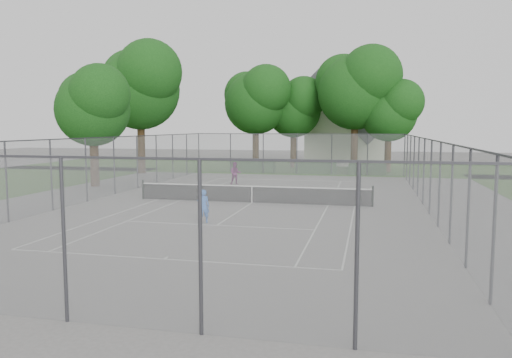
% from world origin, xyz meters
% --- Properties ---
extents(ground, '(120.00, 120.00, 0.00)m').
position_xyz_m(ground, '(0.00, 0.00, 0.00)').
color(ground, slate).
rests_on(ground, ground).
extents(grass_far, '(60.00, 20.00, 0.00)m').
position_xyz_m(grass_far, '(0.00, 26.00, 0.00)').
color(grass_far, '#274E16').
rests_on(grass_far, ground).
extents(court_markings, '(11.03, 23.83, 0.01)m').
position_xyz_m(court_markings, '(0.00, 0.00, 0.01)').
color(court_markings, beige).
rests_on(court_markings, ground).
extents(tennis_net, '(12.87, 0.10, 1.10)m').
position_xyz_m(tennis_net, '(0.00, 0.00, 0.51)').
color(tennis_net, black).
rests_on(tennis_net, ground).
extents(perimeter_fence, '(18.08, 34.08, 3.52)m').
position_xyz_m(perimeter_fence, '(0.00, 0.00, 1.81)').
color(perimeter_fence, '#38383D').
rests_on(perimeter_fence, ground).
extents(tree_far_left, '(6.99, 6.38, 10.04)m').
position_xyz_m(tree_far_left, '(-4.75, 21.94, 6.90)').
color(tree_far_left, '#312012').
rests_on(tree_far_left, ground).
extents(tree_far_midleft, '(6.30, 5.75, 9.06)m').
position_xyz_m(tree_far_midleft, '(-1.30, 23.98, 6.22)').
color(tree_far_midleft, '#312012').
rests_on(tree_far_midleft, ground).
extents(tree_far_midright, '(7.95, 7.26, 11.43)m').
position_xyz_m(tree_far_midright, '(4.86, 21.22, 7.86)').
color(tree_far_midright, '#312012').
rests_on(tree_far_midright, ground).
extents(tree_far_right, '(5.77, 5.27, 8.30)m').
position_xyz_m(tree_far_right, '(7.86, 20.74, 5.70)').
color(tree_far_right, '#312012').
rests_on(tree_far_right, ground).
extents(tree_side_back, '(8.01, 7.31, 11.51)m').
position_xyz_m(tree_side_back, '(-13.49, 14.72, 7.91)').
color(tree_side_back, '#312012').
rests_on(tree_side_back, ground).
extents(tree_side_front, '(5.77, 5.27, 8.30)m').
position_xyz_m(tree_side_front, '(-12.34, 4.97, 5.70)').
color(tree_side_front, '#312012').
rests_on(tree_side_front, ground).
extents(hedge_left, '(3.96, 1.19, 0.99)m').
position_xyz_m(hedge_left, '(-4.14, 17.80, 0.50)').
color(hedge_left, '#193F14').
rests_on(hedge_left, ground).
extents(hedge_mid, '(3.67, 1.05, 1.15)m').
position_xyz_m(hedge_mid, '(1.54, 18.11, 0.58)').
color(hedge_mid, '#193F14').
rests_on(hedge_mid, ground).
extents(hedge_right, '(3.15, 1.15, 0.94)m').
position_xyz_m(hedge_right, '(6.01, 17.71, 0.47)').
color(hedge_right, '#193F14').
rests_on(hedge_right, ground).
extents(house, '(8.71, 6.75, 10.85)m').
position_xyz_m(house, '(3.77, 29.63, 4.36)').
color(house, silver).
rests_on(house, ground).
extents(girl_player, '(0.62, 0.53, 1.44)m').
position_xyz_m(girl_player, '(-0.74, -5.91, 0.72)').
color(girl_player, blue).
rests_on(girl_player, ground).
extents(woman_player, '(0.92, 0.80, 1.60)m').
position_xyz_m(woman_player, '(-3.14, 8.13, 0.80)').
color(woman_player, '#6C245B').
rests_on(woman_player, ground).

